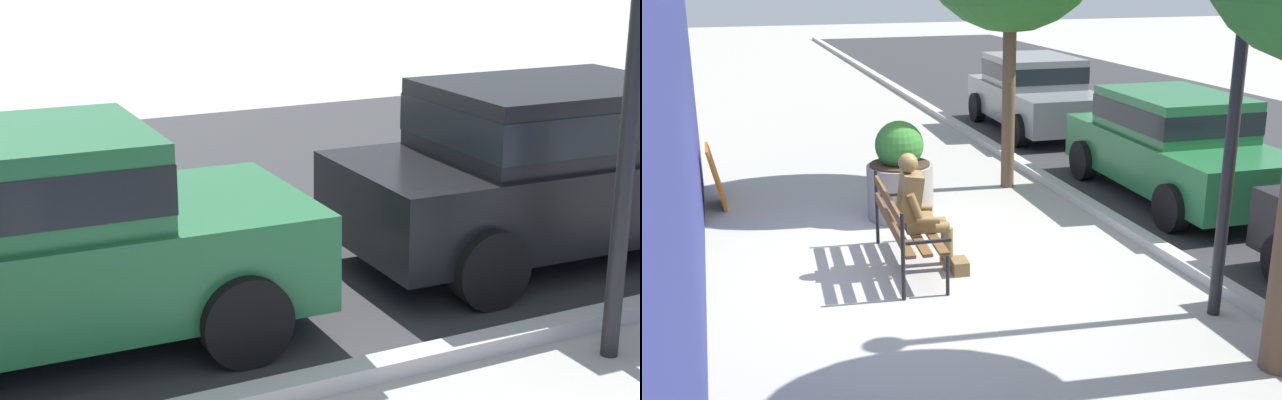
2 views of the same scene
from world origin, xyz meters
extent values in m
cube|color=#2D2D30|center=(0.00, 7.50, 0.00)|extent=(60.00, 9.00, 0.01)
cube|color=#B2AFA8|center=(0.00, 2.90, 0.06)|extent=(60.00, 0.20, 0.12)
cube|color=#236638|center=(-1.49, 4.36, 0.61)|extent=(4.15, 1.83, 0.70)
cylinder|color=black|center=(-0.13, 5.16, 0.32)|extent=(0.65, 0.24, 0.64)
cylinder|color=black|center=(-0.19, 3.46, 0.32)|extent=(0.65, 0.24, 0.64)
cube|color=black|center=(3.24, 4.36, 0.61)|extent=(4.15, 1.83, 0.70)
cube|color=black|center=(3.09, 4.36, 1.26)|extent=(2.18, 1.63, 0.60)
cube|color=black|center=(3.09, 4.36, 1.26)|extent=(2.19, 1.65, 0.33)
cylinder|color=black|center=(4.60, 5.16, 0.32)|extent=(0.65, 0.24, 0.64)
cylinder|color=black|center=(1.93, 5.25, 0.32)|extent=(0.65, 0.24, 0.64)
cylinder|color=black|center=(1.88, 3.55, 0.32)|extent=(0.65, 0.24, 0.64)
cylinder|color=black|center=(2.12, 2.47, 1.80)|extent=(0.12, 0.12, 3.60)
camera|label=1|loc=(-2.41, -2.10, 2.89)|focal=54.02mm
camera|label=2|loc=(7.89, -2.10, 3.31)|focal=42.55mm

